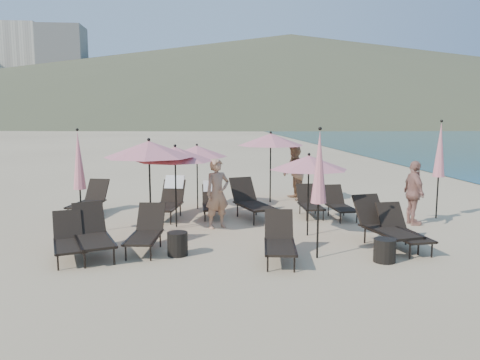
{
  "coord_description": "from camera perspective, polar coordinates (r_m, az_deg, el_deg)",
  "views": [
    {
      "loc": [
        -1.64,
        -9.2,
        2.88
      ],
      "look_at": [
        -0.47,
        3.5,
        1.1
      ],
      "focal_mm": 35.0,
      "sensor_mm": 36.0,
      "label": 1
    }
  ],
  "objects": [
    {
      "name": "ground",
      "position": [
        9.78,
        4.7,
        -9.2
      ],
      "size": [
        800.0,
        800.0,
        0.0
      ],
      "primitive_type": "plane",
      "color": "#D6BA8C",
      "rests_on": "ground"
    },
    {
      "name": "volcanic_headland",
      "position": [
        321.13,
        8.09,
        12.07
      ],
      "size": [
        690.0,
        690.0,
        55.0
      ],
      "color": "brown",
      "rests_on": "ground"
    },
    {
      "name": "hotel_skyline",
      "position": [
        295.88,
        -23.84,
        11.39
      ],
      "size": [
        109.0,
        82.0,
        55.0
      ],
      "color": "beige",
      "rests_on": "ground"
    },
    {
      "name": "lounger_0",
      "position": [
        10.09,
        -20.13,
        -6.73
      ],
      "size": [
        1.0,
        1.62,
        0.87
      ],
      "rotation": [
        0.0,
        0.0,
        0.3
      ],
      "color": "black",
      "rests_on": "ground"
    },
    {
      "name": "lounger_1",
      "position": [
        10.14,
        -17.5,
        -6.2
      ],
      "size": [
        1.21,
        1.85,
        1.0
      ],
      "rotation": [
        0.0,
        0.0,
        0.35
      ],
      "color": "black",
      "rests_on": "ground"
    },
    {
      "name": "lounger_2",
      "position": [
        10.23,
        -11.37,
        -6.08
      ],
      "size": [
        0.79,
        1.65,
        0.91
      ],
      "rotation": [
        0.0,
        0.0,
        -0.12
      ],
      "color": "black",
      "rests_on": "ground"
    },
    {
      "name": "lounger_3",
      "position": [
        9.4,
        4.86,
        -7.23
      ],
      "size": [
        0.8,
        1.64,
        0.9
      ],
      "rotation": [
        0.0,
        0.0,
        -0.14
      ],
      "color": "black",
      "rests_on": "ground"
    },
    {
      "name": "lounger_4",
      "position": [
        10.86,
        17.07,
        -5.15
      ],
      "size": [
        1.05,
        1.9,
        1.03
      ],
      "rotation": [
        0.0,
        0.0,
        0.22
      ],
      "color": "black",
      "rests_on": "ground"
    },
    {
      "name": "lounger_5",
      "position": [
        10.76,
        19.16,
        -5.7
      ],
      "size": [
        0.76,
        1.62,
        0.9
      ],
      "rotation": [
        0.0,
        0.0,
        0.1
      ],
      "color": "black",
      "rests_on": "ground"
    },
    {
      "name": "lounger_6",
      "position": [
        14.24,
        -17.86,
        -2.27
      ],
      "size": [
        1.0,
        1.77,
        0.96
      ],
      "rotation": [
        0.0,
        0.0,
        -0.23
      ],
      "color": "black",
      "rests_on": "ground"
    },
    {
      "name": "lounger_7",
      "position": [
        13.39,
        -8.6,
        -2.25
      ],
      "size": [
        0.99,
        1.87,
        1.11
      ],
      "rotation": [
        0.0,
        0.0,
        -0.2
      ],
      "color": "black",
      "rests_on": "ground"
    },
    {
      "name": "lounger_8",
      "position": [
        13.48,
        -3.41,
        -2.46
      ],
      "size": [
        0.57,
        1.52,
        0.94
      ],
      "rotation": [
        0.0,
        0.0,
        0.01
      ],
      "color": "black",
      "rests_on": "ground"
    },
    {
      "name": "lounger_9",
      "position": [
        13.13,
        1.33,
        -2.51
      ],
      "size": [
        1.21,
        1.97,
        1.06
      ],
      "rotation": [
        0.0,
        0.0,
        0.3
      ],
      "color": "black",
      "rests_on": "ground"
    },
    {
      "name": "lounger_10",
      "position": [
        13.59,
        8.47,
        -2.69
      ],
      "size": [
        0.58,
        1.47,
        0.84
      ],
      "rotation": [
        0.0,
        0.0,
        -0.01
      ],
      "color": "black",
      "rests_on": "ground"
    },
    {
      "name": "lounger_11",
      "position": [
        13.47,
        12.01,
        -2.84
      ],
      "size": [
        0.67,
        1.53,
        0.86
      ],
      "rotation": [
        0.0,
        0.0,
        0.07
      ],
      "color": "black",
      "rests_on": "ground"
    },
    {
      "name": "umbrella_open_0",
      "position": [
        11.48,
        -11.04,
        3.71
      ],
      "size": [
        2.17,
        2.17,
        2.33
      ],
      "color": "black",
      "rests_on": "ground"
    },
    {
      "name": "umbrella_open_1",
      "position": [
        11.97,
        -7.92,
        3.16
      ],
      "size": [
        1.99,
        1.99,
        2.15
      ],
      "color": "black",
      "rests_on": "ground"
    },
    {
      "name": "umbrella_open_2",
      "position": [
        11.15,
        8.39,
        2.11
      ],
      "size": [
        1.85,
        1.85,
        1.99
      ],
      "color": "black",
      "rests_on": "ground"
    },
    {
      "name": "umbrella_open_3",
      "position": [
        14.31,
        -5.27,
        3.52
      ],
      "size": [
        1.88,
        1.88,
        2.02
      ],
      "color": "black",
      "rests_on": "ground"
    },
    {
      "name": "umbrella_open_4",
      "position": [
        15.39,
        3.76,
        4.94
      ],
      "size": [
        2.19,
        2.19,
        2.35
      ],
      "color": "black",
      "rests_on": "ground"
    },
    {
      "name": "umbrella_closed_0",
      "position": [
        9.37,
        9.63,
        1.48
      ],
      "size": [
        0.31,
        0.31,
        2.65
      ],
      "color": "black",
      "rests_on": "ground"
    },
    {
      "name": "umbrella_closed_1",
      "position": [
        14.02,
        23.19,
        3.35
      ],
      "size": [
        0.32,
        0.32,
        2.75
      ],
      "color": "black",
      "rests_on": "ground"
    },
    {
      "name": "umbrella_closed_2",
      "position": [
        11.86,
        -19.07,
        2.22
      ],
      "size": [
        0.3,
        0.3,
        2.57
      ],
      "color": "black",
      "rests_on": "ground"
    },
    {
      "name": "side_table_0",
      "position": [
        9.8,
        -7.62,
        -7.72
      ],
      "size": [
        0.42,
        0.42,
        0.49
      ],
      "primitive_type": "cylinder",
      "color": "black",
      "rests_on": "ground"
    },
    {
      "name": "side_table_1",
      "position": [
        9.74,
        17.22,
        -8.2
      ],
      "size": [
        0.43,
        0.43,
        0.46
      ],
      "primitive_type": "cylinder",
      "color": "black",
      "rests_on": "ground"
    },
    {
      "name": "beachgoer_a",
      "position": [
        11.93,
        -2.77,
        -1.65
      ],
      "size": [
        0.77,
        0.65,
        1.78
      ],
      "primitive_type": "imported",
      "rotation": [
        0.0,
        0.0,
        0.41
      ],
      "color": "#A7785A",
      "rests_on": "ground"
    },
    {
      "name": "beachgoer_b",
      "position": [
        16.04,
        6.67,
        0.95
      ],
      "size": [
        0.86,
        1.03,
        1.88
      ],
      "primitive_type": "imported",
      "rotation": [
        0.0,
        0.0,
        -1.4
      ],
      "color": "#AD7D59",
      "rests_on": "ground"
    },
    {
      "name": "beachgoer_c",
      "position": [
        13.1,
        20.44,
        -1.48
      ],
      "size": [
        0.42,
        1.0,
        1.7
      ],
      "primitive_type": "imported",
      "rotation": [
        0.0,
        0.0,
        1.57
      ],
      "color": "#AC7361",
      "rests_on": "ground"
    }
  ]
}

